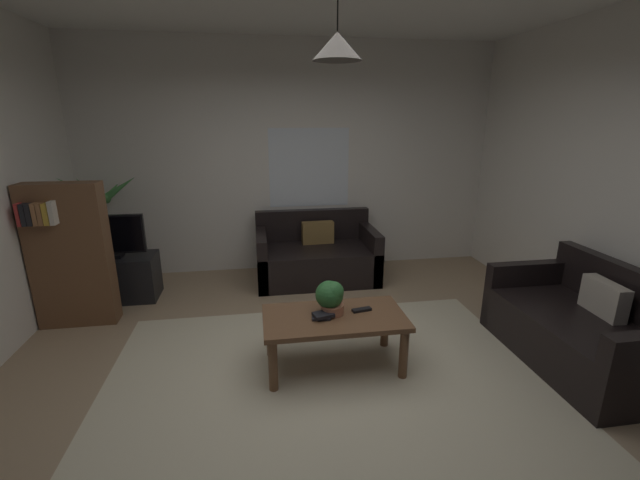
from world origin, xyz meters
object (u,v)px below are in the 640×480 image
Objects in this scene: coffee_table at (334,324)px; remote_on_table_0 at (362,310)px; couch_under_window at (316,258)px; tv_stand at (115,278)px; potted_plant_on_table at (331,296)px; tv at (108,236)px; couch_right_side at (582,331)px; bookshelf_corner at (70,254)px; book_on_table_1 at (323,315)px; potted_palm_corner at (108,239)px; pendant_lamp at (337,46)px; book_on_table_0 at (321,317)px.

remote_on_table_0 is (0.24, 0.04, 0.08)m from coffee_table.
tv_stand is (-2.31, -0.26, -0.02)m from couch_under_window.
potted_plant_on_table is 2.67m from tv.
couch_right_side is 1.95× the size of tv.
coffee_table is 0.81× the size of bookshelf_corner.
potted_palm_corner is (-2.23, 2.14, 0.09)m from book_on_table_1.
potted_palm_corner is at bearing 88.76° from bookshelf_corner.
coffee_table is 0.23m from potted_plant_on_table.
book_on_table_1 is (-0.24, -1.96, 0.21)m from couch_under_window.
pendant_lamp reaches higher than couch_under_window.
pendant_lamp is at bearing -90.03° from remote_on_table_0.
pendant_lamp reaches higher than tv.
coffee_table is at bearing -96.95° from couch_right_side.
couch_under_window is 10.13× the size of book_on_table_0.
couch_right_side is at bearing -6.95° from pendant_lamp.
tv_stand is (-2.40, 1.62, -0.22)m from remote_on_table_0.
book_on_table_0 is 3.08m from potted_palm_corner.
pendant_lamp reaches higher than potted_plant_on_table.
couch_right_side is at bearing -24.49° from tv_stand.
couch_under_window is at bearing 172.39° from remote_on_table_0.
couch_under_window is 1.64× the size of tv_stand.
tv is at bearing -134.12° from remote_on_table_0.
potted_palm_corner reaches higher than book_on_table_0.
book_on_table_1 is at bearing -27.28° from bookshelf_corner.
remote_on_table_0 is at bearing 10.37° from pendant_lamp.
book_on_table_0 is 2.67m from tv_stand.
potted_palm_corner reaches higher than coffee_table.
book_on_table_0 is 0.94× the size of book_on_table_1.
coffee_table is 0.25m from remote_on_table_0.
remote_on_table_0 reaches higher than coffee_table.
coffee_table is at bearing -90.03° from remote_on_table_0.
couch_right_side is 4.97m from potted_palm_corner.
potted_plant_on_table is 1.81m from pendant_lamp.
tv_stand is at bearing 90.00° from tv.
couch_right_side is 10.10× the size of book_on_table_0.
coffee_table is 2.74m from tv.
book_on_table_1 is 2.54m from bookshelf_corner.
couch_right_side is 2.97m from pendant_lamp.
book_on_table_1 is (-2.13, 0.21, 0.21)m from couch_right_side.
pendant_lamp is at bearing -42.19° from potted_palm_corner.
tv is at bearing 143.31° from potted_plant_on_table.
coffee_table is 0.80× the size of potted_palm_corner.
coffee_table is 1.50× the size of tv.
tv_stand is 0.64× the size of bookshelf_corner.
book_on_table_0 is at bearing -162.84° from coffee_table.
pendant_lamp is (2.16, -1.67, 2.17)m from tv_stand.
couch_right_side is 9.18× the size of remote_on_table_0.
tv is 3.19m from pendant_lamp.
couch_right_side is 1.04× the size of potted_palm_corner.
potted_palm_corner is at bearing 175.80° from couch_under_window.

